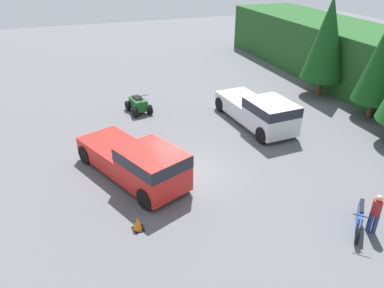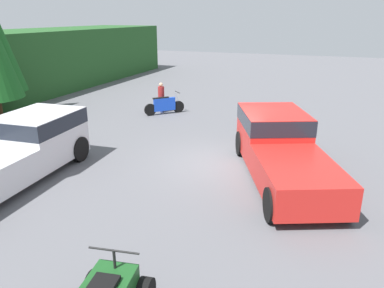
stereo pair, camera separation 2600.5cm
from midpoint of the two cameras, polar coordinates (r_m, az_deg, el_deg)
name	(u,v)px [view 1 (the left image)]	position (r m, az deg, el deg)	size (l,w,h in m)	color
ground_plane	(184,174)	(8.18, 33.45, -39.93)	(80.00, 80.00, 0.00)	#5B5B60
tree_left	(327,39)	(18.17, 45.02, 9.62)	(2.89, 2.89, 6.58)	brown
tree_mid_left	(382,61)	(17.40, 57.15, 2.75)	(2.57, 2.57, 5.83)	brown
pickup_truck_red	(138,161)	(6.48, 18.90, -45.32)	(6.32, 4.25, 1.88)	red
pickup_truck_second	(260,111)	(12.21, 39.44, -9.33)	(6.06, 2.55, 1.88)	silver
dirt_bike	(359,218)	(11.99, 80.04, -33.22)	(1.68, 1.62, 1.13)	black
quad_atv	(138,105)	(11.55, 2.31, -7.11)	(2.00, 1.44, 1.25)	black
rider_person	(375,213)	(12.14, 82.33, -31.21)	(0.46, 0.46, 1.61)	navy
traffic_cone	(138,224)	(7.25, 45.63, -69.39)	(0.42, 0.42, 0.55)	black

